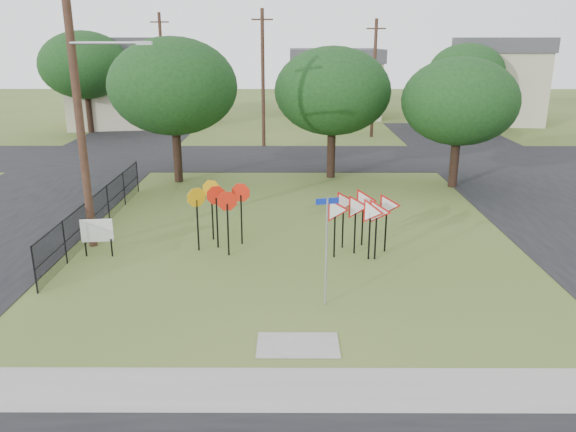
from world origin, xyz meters
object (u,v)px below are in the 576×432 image
at_px(street_name_sign, 326,245).
at_px(yield_sign_cluster, 362,209).
at_px(info_board, 97,232).
at_px(stop_sign_cluster, 219,201).

distance_m(street_name_sign, yield_sign_cluster, 4.20).
bearing_deg(info_board, street_name_sign, -25.60).
bearing_deg(stop_sign_cluster, yield_sign_cluster, -6.68).
bearing_deg(street_name_sign, stop_sign_cluster, 127.68).
relative_size(stop_sign_cluster, info_board, 1.71).
xyz_separation_m(stop_sign_cluster, info_board, (-4.05, -0.91, -0.82)).
xyz_separation_m(street_name_sign, yield_sign_cluster, (1.45, 3.94, -0.18)).
height_order(stop_sign_cluster, yield_sign_cluster, stop_sign_cluster).
distance_m(street_name_sign, stop_sign_cluster, 5.71).
height_order(stop_sign_cluster, info_board, stop_sign_cluster).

